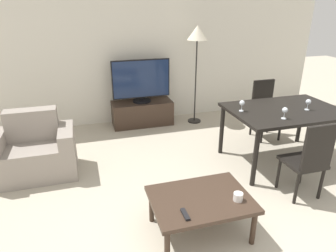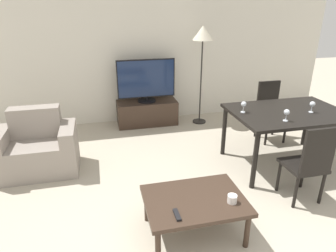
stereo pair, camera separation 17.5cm
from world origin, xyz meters
name	(u,v)px [view 1 (the left image)]	position (x,y,z in m)	size (l,w,h in m)	color
wall_back	(134,47)	(0.00, 4.02, 1.35)	(7.26, 0.06, 2.70)	silver
armchair	(35,153)	(-1.60, 2.41, 0.31)	(0.99, 0.61, 0.83)	gray
tv_stand	(142,113)	(0.06, 3.72, 0.21)	(1.06, 0.45, 0.43)	#38281E
tv	(141,81)	(0.06, 3.72, 0.81)	(1.01, 0.32, 0.75)	black
coffee_table	(201,202)	(0.01, 0.84, 0.35)	(0.93, 0.67, 0.39)	#38281E
dining_table	(285,115)	(1.60, 1.85, 0.69)	(1.47, 1.01, 0.77)	black
dining_chair_near	(309,158)	(1.35, 1.03, 0.50)	(0.40, 0.40, 0.93)	black
dining_chair_far	(265,107)	(1.86, 2.66, 0.50)	(0.40, 0.40, 0.93)	black
floor_lamp	(197,38)	(1.01, 3.57, 1.50)	(0.35, 0.35, 1.72)	black
remote_primary	(185,214)	(-0.21, 0.64, 0.40)	(0.04, 0.15, 0.02)	black
cup_white_near	(238,197)	(0.32, 0.70, 0.43)	(0.09, 0.09, 0.08)	white
wine_glass_left	(308,102)	(1.85, 1.74, 0.87)	(0.07, 0.07, 0.15)	silver
wine_glass_center	(285,111)	(1.36, 1.55, 0.87)	(0.07, 0.07, 0.15)	silver
wine_glass_right	(242,104)	(1.01, 1.94, 0.87)	(0.07, 0.07, 0.15)	silver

